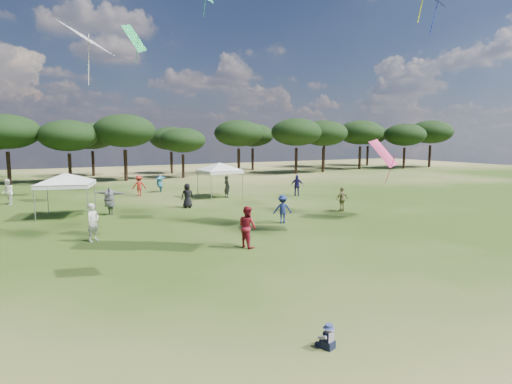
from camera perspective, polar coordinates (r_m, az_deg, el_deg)
ground at (r=10.12m, az=19.07°, el=-22.27°), size 140.00×140.00×0.00m
tree_line at (r=54.04m, az=-18.71°, el=7.42°), size 108.78×17.63×7.77m
tent_left at (r=28.89m, az=-24.07°, el=2.09°), size 6.03×6.03×3.06m
tent_right at (r=35.25m, az=-4.87°, el=3.72°), size 5.99×5.99×3.19m
toddler at (r=10.72m, az=9.54°, el=-18.59°), size 0.44×0.48×0.60m
festival_crowd at (r=28.93m, az=-18.63°, el=-1.12°), size 29.12×22.79×1.91m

